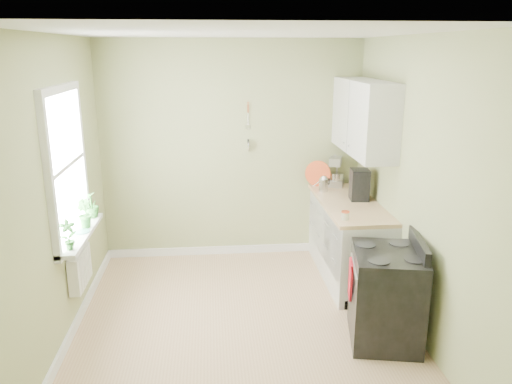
{
  "coord_description": "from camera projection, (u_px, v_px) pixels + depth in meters",
  "views": [
    {
      "loc": [
        -0.26,
        -4.27,
        2.57
      ],
      "look_at": [
        0.18,
        0.55,
        1.18
      ],
      "focal_mm": 35.0,
      "sensor_mm": 36.0,
      "label": 1
    }
  ],
  "objects": [
    {
      "name": "radiator",
      "position": [
        80.0,
        268.0,
        4.77
      ],
      "size": [
        0.12,
        0.5,
        0.35
      ],
      "primitive_type": "cube",
      "color": "white",
      "rests_on": "wall_left"
    },
    {
      "name": "wall_utensils",
      "position": [
        248.0,
        134.0,
        6.11
      ],
      "size": [
        0.02,
        0.14,
        0.58
      ],
      "color": "#D5B182",
      "rests_on": "wall_back"
    },
    {
      "name": "ceiling",
      "position": [
        240.0,
        31.0,
        4.07
      ],
      "size": [
        3.2,
        3.6,
        0.02
      ],
      "primitive_type": "cube",
      "color": "white",
      "rests_on": "wall_back"
    },
    {
      "name": "wall_left",
      "position": [
        55.0,
        196.0,
        4.3
      ],
      "size": [
        0.02,
        3.6,
        2.7
      ],
      "primitive_type": "cube",
      "color": "tan",
      "rests_on": "floor"
    },
    {
      "name": "floor",
      "position": [
        242.0,
        326.0,
        4.82
      ],
      "size": [
        3.2,
        3.6,
        0.02
      ],
      "primitive_type": "cube",
      "color": "tan",
      "rests_on": "ground"
    },
    {
      "name": "red_tray",
      "position": [
        318.0,
        174.0,
        6.24
      ],
      "size": [
        0.32,
        0.18,
        0.32
      ],
      "primitive_type": "cylinder",
      "rotation": [
        1.45,
        0.0,
        -0.41
      ],
      "color": "#C64821",
      "rests_on": "countertop"
    },
    {
      "name": "wall_back",
      "position": [
        232.0,
        151.0,
        6.18
      ],
      "size": [
        3.2,
        0.02,
        2.7
      ],
      "primitive_type": "cube",
      "color": "tan",
      "rests_on": "floor"
    },
    {
      "name": "window",
      "position": [
        66.0,
        165.0,
        4.54
      ],
      "size": [
        0.06,
        1.14,
        1.44
      ],
      "color": "white",
      "rests_on": "wall_left"
    },
    {
      "name": "plant_b",
      "position": [
        84.0,
        214.0,
        4.82
      ],
      "size": [
        0.2,
        0.2,
        0.28
      ],
      "primitive_type": "imported",
      "rotation": [
        0.0,
        0.0,
        2.41
      ],
      "color": "#256121",
      "rests_on": "window_sill"
    },
    {
      "name": "stand_mixer",
      "position": [
        335.0,
        171.0,
        6.3
      ],
      "size": [
        0.3,
        0.37,
        0.4
      ],
      "color": "#B2B2B7",
      "rests_on": "countertop"
    },
    {
      "name": "wall_right",
      "position": [
        416.0,
        187.0,
        4.59
      ],
      "size": [
        0.02,
        3.6,
        2.7
      ],
      "primitive_type": "cube",
      "color": "tan",
      "rests_on": "floor"
    },
    {
      "name": "coffee_maker",
      "position": [
        359.0,
        185.0,
        5.67
      ],
      "size": [
        0.22,
        0.24,
        0.35
      ],
      "color": "black",
      "rests_on": "countertop"
    },
    {
      "name": "base_cabinets",
      "position": [
        348.0,
        241.0,
        5.77
      ],
      "size": [
        0.6,
        1.6,
        0.87
      ],
      "primitive_type": "cube",
      "color": "white",
      "rests_on": "floor"
    },
    {
      "name": "plant_a",
      "position": [
        68.0,
        235.0,
        4.27
      ],
      "size": [
        0.17,
        0.16,
        0.27
      ],
      "primitive_type": "imported",
      "rotation": [
        0.0,
        0.0,
        0.54
      ],
      "color": "#256121",
      "rests_on": "window_sill"
    },
    {
      "name": "plant_c",
      "position": [
        91.0,
        204.0,
        5.11
      ],
      "size": [
        0.15,
        0.15,
        0.27
      ],
      "primitive_type": "imported",
      "rotation": [
        0.0,
        0.0,
        4.72
      ],
      "color": "#256121",
      "rests_on": "window_sill"
    },
    {
      "name": "upper_cabinets",
      "position": [
        364.0,
        117.0,
        5.49
      ],
      "size": [
        0.35,
        1.4,
        0.8
      ],
      "primitive_type": "cube",
      "color": "white",
      "rests_on": "wall_right"
    },
    {
      "name": "stove",
      "position": [
        386.0,
        296.0,
        4.48
      ],
      "size": [
        0.74,
        0.8,
        0.98
      ],
      "color": "black",
      "rests_on": "floor"
    },
    {
      "name": "countertop",
      "position": [
        350.0,
        203.0,
        5.65
      ],
      "size": [
        0.64,
        1.6,
        0.04
      ],
      "primitive_type": "cube",
      "color": "#D5B182",
      "rests_on": "base_cabinets"
    },
    {
      "name": "window_sill",
      "position": [
        81.0,
        234.0,
        4.73
      ],
      "size": [
        0.18,
        1.14,
        0.04
      ],
      "primitive_type": "cube",
      "color": "white",
      "rests_on": "wall_left"
    },
    {
      "name": "kettle",
      "position": [
        324.0,
        184.0,
        6.02
      ],
      "size": [
        0.19,
        0.11,
        0.19
      ],
      "color": "silver",
      "rests_on": "countertop"
    },
    {
      "name": "jar",
      "position": [
        345.0,
        215.0,
        5.03
      ],
      "size": [
        0.08,
        0.08,
        0.09
      ],
      "color": "#B2AD8A",
      "rests_on": "countertop"
    }
  ]
}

